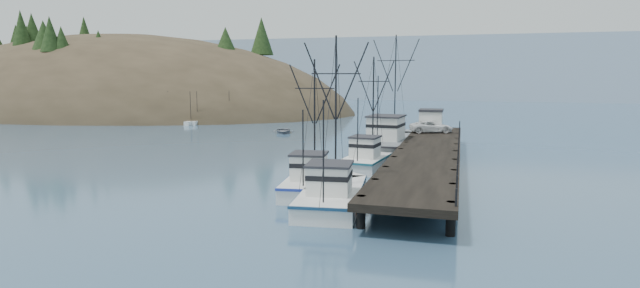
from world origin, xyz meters
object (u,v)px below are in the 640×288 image
object	(u,v)px
work_vessel	(391,142)
motorboat	(283,133)
trawler_far	(369,159)
trawler_near	(333,193)
trawler_mid	(313,181)
pickup_truck	(431,127)
pier	(428,153)
pier_shed	(431,120)

from	to	relation	value
work_vessel	motorboat	bearing A→B (deg)	140.96
trawler_far	trawler_near	bearing A→B (deg)	-89.60
trawler_mid	pickup_truck	xyz separation A→B (m)	(7.61, 26.41, 1.92)
trawler_mid	pickup_truck	size ratio (longest dim) A/B	2.04
pickup_truck	motorboat	size ratio (longest dim) A/B	1.08
work_vessel	trawler_mid	bearing A→B (deg)	-98.55
pickup_truck	motorboat	xyz separation A→B (m)	(-23.59, 10.72, -2.73)
pier	trawler_far	xyz separation A→B (m)	(-5.67, -0.02, -0.87)
trawler_near	motorboat	bearing A→B (deg)	114.52
trawler_mid	work_vessel	size ratio (longest dim) A/B	0.62
pier_shed	motorboat	xyz separation A→B (m)	(-23.41, 8.75, -3.42)
pickup_truck	motorboat	distance (m)	26.05
trawler_far	work_vessel	size ratio (longest dim) A/B	0.65
trawler_far	work_vessel	bearing A→B (deg)	85.85
work_vessel	trawler_near	bearing A→B (deg)	-91.43
pier	trawler_mid	size ratio (longest dim) A/B	4.08
trawler_mid	trawler_far	bearing A→B (deg)	77.65
trawler_mid	pickup_truck	world-z (taller)	trawler_mid
pier_shed	motorboat	bearing A→B (deg)	159.52
work_vessel	pickup_truck	distance (m)	6.71
pier	trawler_far	bearing A→B (deg)	-179.82
work_vessel	pickup_truck	world-z (taller)	work_vessel
pier_shed	pickup_truck	size ratio (longest dim) A/B	0.61
trawler_near	pickup_truck	distance (m)	30.51
trawler_mid	pier	bearing A→B (deg)	54.49
trawler_near	trawler_far	xyz separation A→B (m)	(-0.11, 15.07, 0.00)
trawler_mid	work_vessel	world-z (taller)	work_vessel
trawler_mid	pier_shed	size ratio (longest dim) A/B	3.37
pier	trawler_near	distance (m)	16.11
trawler_near	trawler_far	distance (m)	15.07
motorboat	trawler_far	bearing A→B (deg)	-73.57
motorboat	pier_shed	bearing A→B (deg)	-39.80
trawler_mid	work_vessel	distance (m)	21.79
pier_shed	motorboat	size ratio (longest dim) A/B	0.65
trawler_far	pickup_truck	size ratio (longest dim) A/B	2.13
pickup_truck	work_vessel	bearing A→B (deg)	118.95
pier	pier_shed	xyz separation A→B (m)	(-0.74, 16.92, 1.73)
pier	motorboat	distance (m)	35.29
work_vessel	pier_shed	bearing A→B (deg)	58.45
pickup_truck	motorboat	bearing A→B (deg)	46.47
pier	trawler_mid	xyz separation A→B (m)	(-8.18, -11.46, -0.87)
pier	work_vessel	xyz separation A→B (m)	(-4.94, 10.08, -0.46)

